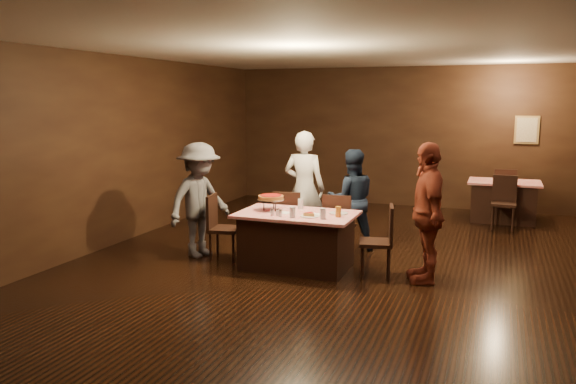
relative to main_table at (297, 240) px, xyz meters
The scene contains 23 objects.
room 1.95m from the main_table, 13.81° to the left, with size 10.00×10.04×3.02m.
main_table is the anchor object (origin of this frame).
back_table 5.00m from the main_table, 57.73° to the left, with size 1.30×0.90×0.77m, color red.
chair_far_left 0.85m from the main_table, 118.07° to the left, with size 0.42×0.42×0.95m, color black.
chair_far_right 0.85m from the main_table, 61.93° to the left, with size 0.42×0.42×0.95m, color black.
chair_end_left 1.10m from the main_table, behind, with size 0.42×0.42×0.95m, color black.
chair_end_right 1.10m from the main_table, ahead, with size 0.42×0.42×0.95m, color black.
chair_back_near 4.43m from the main_table, 52.89° to the left, with size 0.42×0.42×0.95m, color black.
chair_back_far 5.52m from the main_table, 61.06° to the left, with size 0.42×0.42×0.95m, color black.
diner_white_jacket 1.37m from the main_table, 104.36° to the left, with size 0.66×0.44×1.82m, color silver.
diner_navy_hoodie 1.35m from the main_table, 69.33° to the left, with size 0.76×0.59×1.56m, color black.
diner_grey_knit 1.61m from the main_table, behind, with size 1.09×0.63×1.69m, color #535358.
diner_red_shirt 1.81m from the main_table, ahead, with size 1.05×0.44×1.78m, color maroon.
pizza_stand 0.70m from the main_table, behind, with size 0.38×0.38×0.22m.
plate_with_slice 0.51m from the main_table, 35.75° to the right, with size 0.25×0.25×0.06m.
plate_empty 0.69m from the main_table, 15.26° to the left, with size 0.25×0.25×0.01m, color white.
glass_front_left 0.55m from the main_table, 80.54° to the right, with size 0.08×0.08×0.14m, color silver.
glass_front_right 0.69m from the main_table, 29.05° to the right, with size 0.08×0.08×0.14m, color silver.
glass_amber 0.75m from the main_table, ahead, with size 0.08×0.08×0.14m, color #BF7F26.
glass_back 0.55m from the main_table, 99.46° to the left, with size 0.08×0.08×0.14m, color silver.
condiments 0.55m from the main_table, 122.43° to the right, with size 0.17×0.10×0.09m.
napkin_center 0.49m from the main_table, ahead, with size 0.16×0.16×0.01m, color white.
napkin_left 0.42m from the main_table, 161.57° to the right, with size 0.16×0.16×0.01m, color white.
Camera 1 is at (1.70, -7.27, 2.30)m, focal length 35.00 mm.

